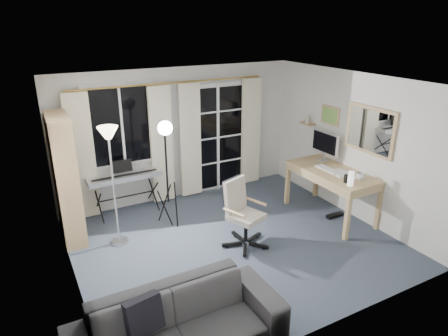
# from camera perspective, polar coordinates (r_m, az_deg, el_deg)

# --- Properties ---
(floor) EXTENTS (4.50, 4.00, 0.02)m
(floor) POSITION_cam_1_polar(r_m,az_deg,el_deg) (6.15, 1.39, -10.68)
(floor) COLOR #323A4A
(floor) RESTS_ON ground
(window) EXTENTS (1.20, 0.08, 1.40)m
(window) POSITION_cam_1_polar(r_m,az_deg,el_deg) (6.92, -14.44, 5.90)
(window) COLOR white
(window) RESTS_ON floor
(french_door) EXTENTS (1.32, 0.09, 2.11)m
(french_door) POSITION_cam_1_polar(r_m,az_deg,el_deg) (7.65, -0.99, 4.27)
(french_door) COLOR white
(french_door) RESTS_ON floor
(curtains) EXTENTS (3.60, 0.07, 2.13)m
(curtains) POSITION_cam_1_polar(r_m,az_deg,el_deg) (7.20, -6.94, 3.63)
(curtains) COLOR gold
(curtains) RESTS_ON floor
(bookshelf) EXTENTS (0.34, 0.90, 1.92)m
(bookshelf) POSITION_cam_1_polar(r_m,az_deg,el_deg) (6.32, -21.89, -2.01)
(bookshelf) COLOR tan
(bookshelf) RESTS_ON floor
(torchiere_lamp) EXTENTS (0.37, 0.37, 1.80)m
(torchiere_lamp) POSITION_cam_1_polar(r_m,az_deg,el_deg) (5.76, -15.99, 2.30)
(torchiere_lamp) COLOR #B2B2B7
(torchiere_lamp) RESTS_ON floor
(keyboard_piano) EXTENTS (1.23, 0.60, 0.89)m
(keyboard_piano) POSITION_cam_1_polar(r_m,az_deg,el_deg) (6.89, -14.00, -1.35)
(keyboard_piano) COLOR black
(keyboard_piano) RESTS_ON floor
(studio_light) EXTENTS (0.39, 0.40, 1.82)m
(studio_light) POSITION_cam_1_polar(r_m,az_deg,el_deg) (6.09, -8.38, 3.99)
(studio_light) COLOR black
(studio_light) RESTS_ON floor
(office_chair) EXTENTS (0.70, 0.68, 1.01)m
(office_chair) POSITION_cam_1_polar(r_m,az_deg,el_deg) (5.86, 2.29, -5.57)
(office_chair) COLOR black
(office_chair) RESTS_ON floor
(desk) EXTENTS (0.79, 1.55, 0.83)m
(desk) POSITION_cam_1_polar(r_m,az_deg,el_deg) (6.86, 15.20, -1.13)
(desk) COLOR tan
(desk) RESTS_ON floor
(monitor) EXTENTS (0.20, 0.60, 0.52)m
(monitor) POSITION_cam_1_polar(r_m,az_deg,el_deg) (7.16, 14.23, 3.41)
(monitor) COLOR silver
(monitor) RESTS_ON desk
(desk_clutter) EXTENTS (0.48, 0.94, 1.05)m
(desk_clutter) POSITION_cam_1_polar(r_m,az_deg,el_deg) (6.68, 16.12, -2.51)
(desk_clutter) COLOR white
(desk_clutter) RESTS_ON desk
(mug) EXTENTS (0.14, 0.11, 0.14)m
(mug) POSITION_cam_1_polar(r_m,az_deg,el_deg) (6.55, 18.94, -1.00)
(mug) COLOR silver
(mug) RESTS_ON desk
(wall_mirror) EXTENTS (0.04, 0.94, 0.74)m
(wall_mirror) POSITION_cam_1_polar(r_m,az_deg,el_deg) (6.62, 20.12, 5.07)
(wall_mirror) COLOR tan
(wall_mirror) RESTS_ON floor
(framed_print) EXTENTS (0.03, 0.42, 0.32)m
(framed_print) POSITION_cam_1_polar(r_m,az_deg,el_deg) (7.21, 14.94, 7.27)
(framed_print) COLOR tan
(framed_print) RESTS_ON floor
(wall_shelf) EXTENTS (0.16, 0.30, 0.18)m
(wall_shelf) POSITION_cam_1_polar(r_m,az_deg,el_deg) (7.57, 11.87, 6.65)
(wall_shelf) COLOR tan
(wall_shelf) RESTS_ON floor
(sofa) EXTENTS (2.15, 0.63, 0.84)m
(sofa) POSITION_cam_1_polar(r_m,az_deg,el_deg) (4.23, -6.66, -20.41)
(sofa) COLOR #2B2A2C
(sofa) RESTS_ON floor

